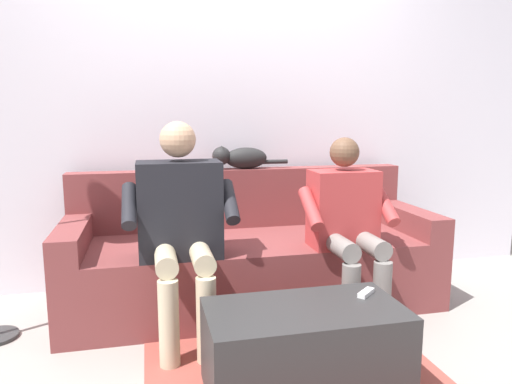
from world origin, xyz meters
TOP-DOWN VIEW (x-y plane):
  - ground_plane at (0.00, 0.60)m, footprint 8.00×8.00m
  - back_wall at (0.00, -0.61)m, footprint 4.80×0.06m
  - couch at (0.00, -0.12)m, footprint 2.30×0.83m
  - coffee_table at (0.00, 0.94)m, footprint 0.85×0.45m
  - person_left_seated at (-0.47, 0.29)m, footprint 0.53×0.51m
  - person_right_seated at (0.47, 0.27)m, footprint 0.60×0.56m
  - cat_on_backrest at (0.01, -0.41)m, footprint 0.53×0.13m
  - remote_white at (-0.32, 0.86)m, footprint 0.11×0.10m
  - floor_rug at (0.00, 0.83)m, footprint 1.37×1.48m

SIDE VIEW (x-z plane):
  - ground_plane at x=0.00m, z-range 0.00..0.00m
  - floor_rug at x=0.00m, z-range 0.00..0.01m
  - coffee_table at x=0.00m, z-range 0.00..0.39m
  - couch at x=0.00m, z-range -0.13..0.70m
  - remote_white at x=-0.32m, z-range 0.39..0.41m
  - person_left_seated at x=-0.47m, z-range 0.07..1.14m
  - person_right_seated at x=0.47m, z-range 0.07..1.24m
  - cat_on_backrest at x=0.01m, z-range 0.83..0.99m
  - back_wall at x=0.00m, z-range 0.00..2.78m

